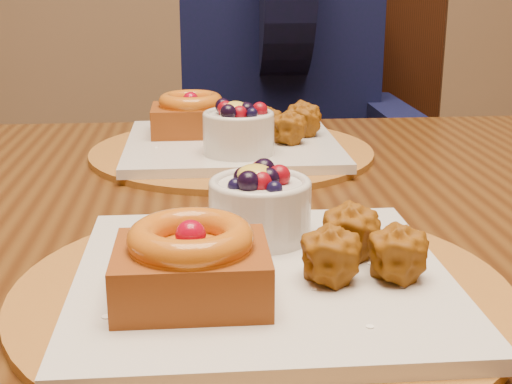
# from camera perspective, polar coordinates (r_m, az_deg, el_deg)

# --- Properties ---
(dining_table) EXTENTS (1.60, 0.90, 0.76)m
(dining_table) POSITION_cam_1_polar(r_m,az_deg,el_deg) (0.78, -1.03, -6.45)
(dining_table) COLOR #341A09
(dining_table) RESTS_ON ground
(place_setting_near) EXTENTS (0.38, 0.38, 0.08)m
(place_setting_near) POSITION_cam_1_polar(r_m,az_deg,el_deg) (0.54, 0.20, -5.81)
(place_setting_near) COLOR brown
(place_setting_near) RESTS_ON dining_table
(place_setting_far) EXTENTS (0.38, 0.38, 0.09)m
(place_setting_far) POSITION_cam_1_polar(r_m,az_deg,el_deg) (0.96, -2.10, 4.37)
(place_setting_far) COLOR brown
(place_setting_far) RESTS_ON dining_table
(chair_far) EXTENTS (0.65, 0.65, 1.02)m
(chair_far) POSITION_cam_1_polar(r_m,az_deg,el_deg) (1.56, 4.64, 1.24)
(chair_far) COLOR black
(chair_far) RESTS_ON ground
(diner) EXTENTS (0.48, 0.47, 0.78)m
(diner) POSITION_cam_1_polar(r_m,az_deg,el_deg) (1.46, 1.75, 10.79)
(diner) COLOR black
(diner) RESTS_ON ground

